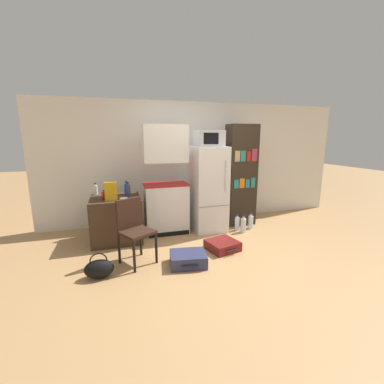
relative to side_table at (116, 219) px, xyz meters
The scene contains 20 objects.
ground_plane 1.99m from the side_table, 38.49° to the right, with size 24.00×24.00×0.00m, color tan.
wall_back 2.08m from the side_table, 24.40° to the left, with size 6.40×0.10×2.43m.
side_table is the anchor object (origin of this frame).
kitchen_hutch 1.04m from the side_table, ahead, with size 0.79×0.50×1.95m.
refrigerator 1.74m from the side_table, ahead, with size 0.59×0.67×1.57m.
microwave 2.15m from the side_table, ahead, with size 0.47×0.43×0.28m.
bookshelf 2.50m from the side_table, ahead, with size 0.57×0.37×1.98m.
bottle_blue_soda 0.52m from the side_table, ahead, with size 0.07×0.07×0.27m.
bottle_clear_short 0.64m from the side_table, 135.70° to the left, with size 0.08×0.08×0.21m.
bottle_amber_beer 0.55m from the side_table, 38.19° to the left, with size 0.07×0.07×0.22m.
bottle_ketchup_red 0.48m from the side_table, 150.16° to the right, with size 0.09×0.09×0.15m.
bowl 0.47m from the side_table, 59.13° to the right, with size 0.13×0.13×0.03m.
cereal_box 0.58m from the side_table, 103.43° to the right, with size 0.19×0.07×0.30m.
chair 0.93m from the side_table, 75.73° to the right, with size 0.55×0.55×0.90m.
suitcase_large_flat 1.56m from the side_table, 52.55° to the right, with size 0.54×0.46×0.17m.
suitcase_small_flat 1.84m from the side_table, 29.62° to the right, with size 0.53×0.52×0.14m.
handbag 1.27m from the side_table, 100.67° to the right, with size 0.36×0.20×0.33m.
water_bottle_front 2.20m from the side_table, ahead, with size 0.09×0.09×0.32m.
water_bottle_middle 2.50m from the side_table, ahead, with size 0.09×0.09×0.32m.
water_bottle_back 2.28m from the side_table, ahead, with size 0.10×0.10×0.34m.
Camera 1 is at (-1.47, -3.16, 1.74)m, focal length 24.00 mm.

